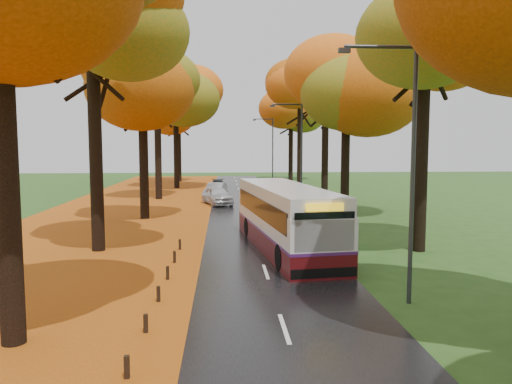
{
  "coord_description": "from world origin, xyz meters",
  "views": [
    {
      "loc": [
        -1.61,
        -6.97,
        5.02
      ],
      "look_at": [
        0.0,
        17.83,
        2.6
      ],
      "focal_mm": 35.0,
      "sensor_mm": 36.0,
      "label": 1
    }
  ],
  "objects": [
    {
      "name": "streetlamp_far",
      "position": [
        3.95,
        52.0,
        4.71
      ],
      "size": [
        2.45,
        0.18,
        8.0
      ],
      "color": "#333538",
      "rests_on": "ground"
    },
    {
      "name": "streetlamp_mid",
      "position": [
        3.95,
        30.0,
        4.71
      ],
      "size": [
        2.45,
        0.18,
        8.0
      ],
      "color": "#333538",
      "rests_on": "ground"
    },
    {
      "name": "bus",
      "position": [
        1.29,
        16.16,
        1.61
      ],
      "size": [
        4.04,
        11.59,
        2.99
      ],
      "rotation": [
        0.0,
        0.0,
        0.13
      ],
      "color": "#480B0E",
      "rests_on": "road"
    },
    {
      "name": "centre_line",
      "position": [
        0.0,
        25.0,
        0.04
      ],
      "size": [
        0.12,
        90.0,
        0.01
      ],
      "primitive_type": "cube",
      "color": "silver",
      "rests_on": "road"
    },
    {
      "name": "road",
      "position": [
        0.0,
        25.0,
        0.02
      ],
      "size": [
        6.5,
        90.0,
        0.04
      ],
      "primitive_type": "cube",
      "color": "black",
      "rests_on": "ground"
    },
    {
      "name": "car_dark",
      "position": [
        -2.23,
        46.15,
        0.61
      ],
      "size": [
        1.67,
        3.94,
        1.14
      ],
      "primitive_type": "imported",
      "rotation": [
        0.0,
        0.0,
        0.02
      ],
      "color": "black",
      "rests_on": "road"
    },
    {
      "name": "car_silver",
      "position": [
        -2.35,
        38.87,
        0.73
      ],
      "size": [
        2.21,
        4.39,
        1.38
      ],
      "primitive_type": "imported",
      "rotation": [
        0.0,
        0.0,
        -0.19
      ],
      "color": "#93959A",
      "rests_on": "road"
    },
    {
      "name": "streetlamp_near",
      "position": [
        3.95,
        8.0,
        4.71
      ],
      "size": [
        2.45,
        0.18,
        8.0
      ],
      "color": "#333538",
      "rests_on": "ground"
    },
    {
      "name": "leaf_verge",
      "position": [
        -9.0,
        25.0,
        0.01
      ],
      "size": [
        12.0,
        90.0,
        0.02
      ],
      "primitive_type": "cube",
      "color": "#7D3C0B",
      "rests_on": "ground"
    },
    {
      "name": "leaf_drift",
      "position": [
        -3.05,
        25.0,
        0.04
      ],
      "size": [
        0.9,
        90.0,
        0.01
      ],
      "primitive_type": "cube",
      "color": "#BF5813",
      "rests_on": "road"
    },
    {
      "name": "car_white",
      "position": [
        -2.15,
        33.72,
        0.78
      ],
      "size": [
        2.96,
        4.67,
        1.48
      ],
      "primitive_type": "imported",
      "rotation": [
        0.0,
        0.0,
        0.3
      ],
      "color": "silver",
      "rests_on": "road"
    },
    {
      "name": "bollard_row",
      "position": [
        -3.7,
        4.7,
        0.26
      ],
      "size": [
        0.11,
        23.51,
        0.52
      ],
      "color": "black",
      "rests_on": "ground"
    },
    {
      "name": "trees_right",
      "position": [
        7.19,
        26.91,
        9.69
      ],
      "size": [
        9.3,
        74.2,
        13.96
      ],
      "color": "black",
      "rests_on": "ground"
    },
    {
      "name": "trees_left",
      "position": [
        -7.18,
        27.06,
        9.53
      ],
      "size": [
        9.2,
        74.0,
        13.88
      ],
      "color": "black",
      "rests_on": "ground"
    }
  ]
}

